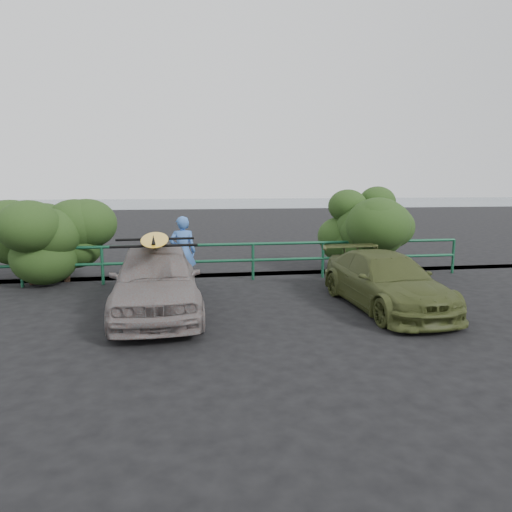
{
  "coord_description": "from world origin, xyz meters",
  "views": [
    {
      "loc": [
        -0.84,
        -7.25,
        2.65
      ],
      "look_at": [
        0.67,
        2.39,
        1.09
      ],
      "focal_mm": 32.0,
      "sensor_mm": 36.0,
      "label": 1
    }
  ],
  "objects_px": {
    "sedan": "(156,279)",
    "man": "(183,252)",
    "surfboard": "(155,239)",
    "olive_vehicle": "(386,281)",
    "guardrail": "(217,262)"
  },
  "relations": [
    {
      "from": "sedan",
      "to": "man",
      "type": "relative_size",
      "value": 2.33
    },
    {
      "from": "sedan",
      "to": "surfboard",
      "type": "bearing_deg",
      "value": 0.0
    },
    {
      "from": "olive_vehicle",
      "to": "guardrail",
      "type": "bearing_deg",
      "value": 132.79
    },
    {
      "from": "guardrail",
      "to": "olive_vehicle",
      "type": "height_order",
      "value": "olive_vehicle"
    },
    {
      "from": "guardrail",
      "to": "surfboard",
      "type": "bearing_deg",
      "value": -115.84
    },
    {
      "from": "man",
      "to": "sedan",
      "type": "bearing_deg",
      "value": 76.42
    },
    {
      "from": "guardrail",
      "to": "surfboard",
      "type": "height_order",
      "value": "surfboard"
    },
    {
      "from": "sedan",
      "to": "surfboard",
      "type": "height_order",
      "value": "surfboard"
    },
    {
      "from": "guardrail",
      "to": "sedan",
      "type": "relative_size",
      "value": 3.29
    },
    {
      "from": "olive_vehicle",
      "to": "man",
      "type": "xyz_separation_m",
      "value": [
        -4.28,
        2.68,
        0.33
      ]
    },
    {
      "from": "guardrail",
      "to": "olive_vehicle",
      "type": "distance_m",
      "value": 4.7
    },
    {
      "from": "olive_vehicle",
      "to": "surfboard",
      "type": "bearing_deg",
      "value": 173.35
    },
    {
      "from": "man",
      "to": "guardrail",
      "type": "bearing_deg",
      "value": -147.84
    },
    {
      "from": "guardrail",
      "to": "man",
      "type": "xyz_separation_m",
      "value": [
        -0.9,
        -0.59,
        0.4
      ]
    },
    {
      "from": "guardrail",
      "to": "sedan",
      "type": "height_order",
      "value": "sedan"
    }
  ]
}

